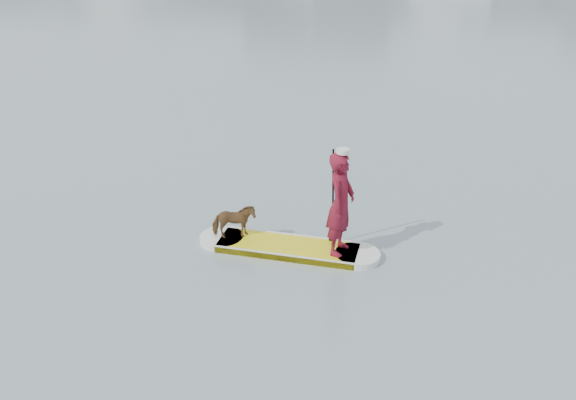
# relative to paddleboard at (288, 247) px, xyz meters

# --- Properties ---
(ground) EXTENTS (140.00, 140.00, 0.00)m
(ground) POSITION_rel_paddleboard_xyz_m (3.40, -0.26, -0.06)
(ground) COLOR slate
(ground) RESTS_ON ground
(paddleboard) EXTENTS (3.29, 0.97, 0.12)m
(paddleboard) POSITION_rel_paddleboard_xyz_m (0.00, 0.00, 0.00)
(paddleboard) COLOR yellow
(paddleboard) RESTS_ON ground
(paddler) EXTENTS (0.56, 0.74, 1.84)m
(paddler) POSITION_rel_paddleboard_xyz_m (0.92, -0.06, 0.98)
(paddler) COLOR maroon
(paddler) RESTS_ON paddleboard
(white_cap) EXTENTS (0.22, 0.22, 0.07)m
(white_cap) POSITION_rel_paddleboard_xyz_m (0.92, -0.06, 1.94)
(white_cap) COLOR silver
(white_cap) RESTS_ON paddler
(dog) EXTENTS (0.84, 0.59, 0.65)m
(dog) POSITION_rel_paddleboard_xyz_m (-1.00, 0.07, 0.39)
(dog) COLOR #55361D
(dog) RESTS_ON paddleboard
(paddle) EXTENTS (0.10, 0.30, 2.00)m
(paddle) POSITION_rel_paddleboard_xyz_m (0.75, 0.26, 0.74)
(paddle) COLOR black
(paddle) RESTS_ON ground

